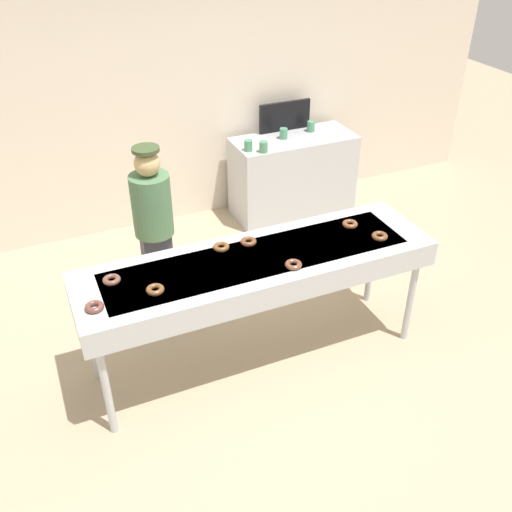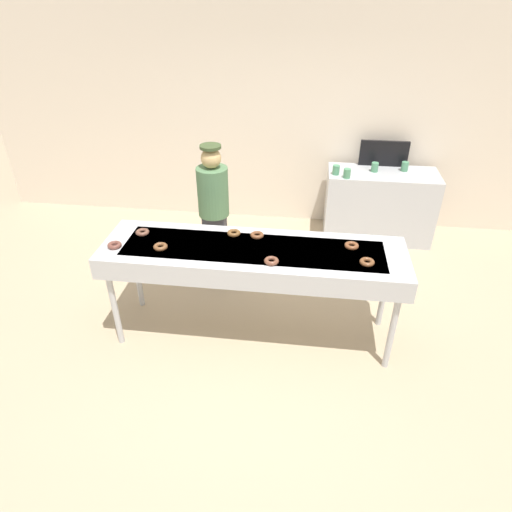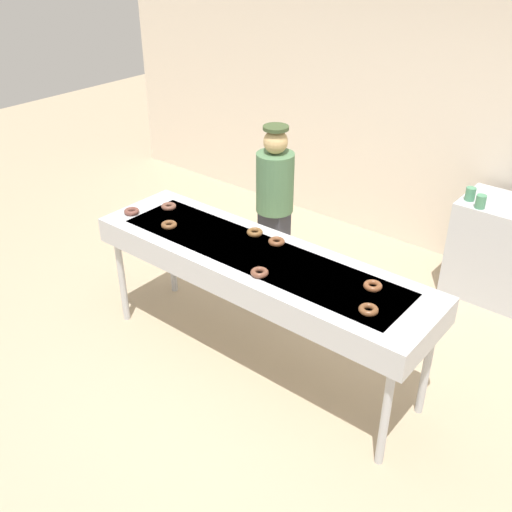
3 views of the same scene
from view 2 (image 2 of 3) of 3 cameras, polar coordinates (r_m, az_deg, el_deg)
The scene contains 18 objects.
ground_plane at distance 4.48m, azimuth -0.36°, elevation -9.72°, with size 16.00×16.00×0.00m, color tan.
back_wall at distance 6.06m, azimuth 3.00°, elevation 18.94°, with size 8.00×0.12×3.21m, color beige.
fryer_conveyor at distance 3.95m, azimuth -0.41°, elevation -0.18°, with size 2.69×0.74×0.98m.
chocolate_donut_0 at distance 4.06m, azimuth 0.13°, elevation 2.70°, with size 0.12×0.12×0.04m, color brown.
chocolate_donut_1 at distance 4.24m, azimuth -14.35°, elevation 2.97°, with size 0.12×0.12×0.04m, color brown.
chocolate_donut_2 at distance 3.97m, azimuth -12.15°, elevation 1.17°, with size 0.12×0.12×0.04m, color brown.
chocolate_donut_3 at distance 4.10m, azimuth -2.86°, elevation 2.97°, with size 0.12×0.12×0.04m, color brown.
chocolate_donut_4 at distance 3.69m, azimuth 1.99°, elevation -0.64°, with size 0.12×0.12×0.04m, color brown.
chocolate_donut_5 at distance 4.10m, azimuth -17.68°, elevation 1.34°, with size 0.12×0.12×0.04m, color brown.
chocolate_donut_6 at distance 3.99m, azimuth 12.16°, elevation 1.31°, with size 0.12×0.12×0.04m, color brown.
chocolate_donut_7 at distance 3.79m, azimuth 14.04°, elevation -0.76°, with size 0.12×0.12×0.04m, color brown.
worker_baker at distance 4.81m, azimuth -5.43°, elevation 6.07°, with size 0.33×0.33×1.58m.
prep_counter at distance 6.07m, azimuth 15.45°, elevation 6.26°, with size 1.37×0.59×0.91m, color #B7BABF.
paper_cup_0 at distance 5.68m, azimuth 10.22°, elevation 10.81°, with size 0.09×0.09×0.12m, color #4C8C66.
paper_cup_1 at distance 5.60m, azimuth 11.58°, elevation 10.33°, with size 0.09×0.09×0.12m, color #4C8C66.
paper_cup_2 at distance 6.00m, azimuth 18.53°, elevation 10.83°, with size 0.09×0.09×0.12m, color #4C8C66.
paper_cup_3 at distance 5.87m, azimuth 14.98°, elevation 10.95°, with size 0.09×0.09×0.12m, color #4C8C66.
menu_display at distance 6.06m, azimuth 16.06°, elevation 12.52°, with size 0.61×0.04×0.33m, color black.
Camera 2 is at (0.45, -3.30, 3.00)m, focal length 31.22 mm.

